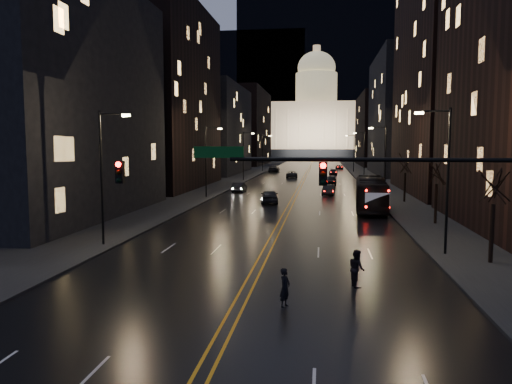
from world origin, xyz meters
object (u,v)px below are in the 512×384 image
(receding_car_a, at_px, (329,190))
(oncoming_car_a, at_px, (270,196))
(oncoming_car_b, at_px, (239,187))
(pedestrian_a, at_px, (285,288))
(pedestrian_b, at_px, (357,268))
(traffic_signal, at_px, (381,186))
(bus, at_px, (371,194))

(receding_car_a, bearing_deg, oncoming_car_a, -119.58)
(oncoming_car_b, height_order, pedestrian_a, pedestrian_a)
(receding_car_a, bearing_deg, pedestrian_b, -83.45)
(traffic_signal, xyz_separation_m, oncoming_car_b, (-13.96, 47.87, -4.39))
(bus, height_order, pedestrian_a, bus)
(pedestrian_a, bearing_deg, traffic_signal, -55.66)
(bus, height_order, receding_car_a, bus)
(traffic_signal, height_order, oncoming_car_b, traffic_signal)
(traffic_signal, distance_m, pedestrian_a, 5.86)
(oncoming_car_a, distance_m, receding_car_a, 11.97)
(oncoming_car_b, bearing_deg, pedestrian_a, 102.95)
(receding_car_a, bearing_deg, traffic_signal, -82.59)
(bus, distance_m, oncoming_car_b, 23.74)
(traffic_signal, height_order, pedestrian_a, traffic_signal)
(traffic_signal, xyz_separation_m, pedestrian_a, (-3.93, -0.81, -4.27))
(traffic_signal, relative_size, bus, 1.40)
(oncoming_car_b, xyz_separation_m, receding_car_a, (12.42, -2.42, -0.03))
(oncoming_car_a, bearing_deg, traffic_signal, 96.19)
(traffic_signal, distance_m, bus, 31.17)
(oncoming_car_b, bearing_deg, pedestrian_b, 107.61)
(traffic_signal, relative_size, receding_car_a, 4.14)
(bus, height_order, pedestrian_b, bus)
(oncoming_car_b, xyz_separation_m, pedestrian_a, (10.02, -48.68, 0.12))
(oncoming_car_a, height_order, pedestrian_b, pedestrian_b)
(bus, distance_m, pedestrian_b, 28.47)
(receding_car_a, bearing_deg, pedestrian_a, -87.49)
(oncoming_car_a, relative_size, oncoming_car_b, 1.12)
(receding_car_a, bearing_deg, bus, -68.71)
(oncoming_car_b, relative_size, receding_car_a, 1.04)
(oncoming_car_a, xyz_separation_m, oncoming_car_b, (-5.55, 12.21, -0.11))
(oncoming_car_a, bearing_deg, bus, 149.45)
(oncoming_car_a, relative_size, receding_car_a, 1.17)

